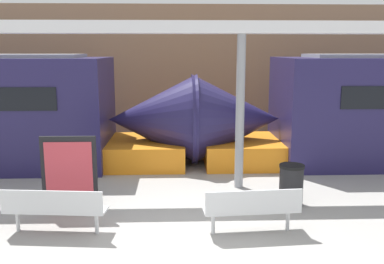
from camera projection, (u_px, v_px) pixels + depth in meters
ground_plane at (192, 242)px, 7.50m from camera, size 60.00×60.00×0.00m
station_wall at (183, 71)px, 16.43m from camera, size 56.00×0.20×5.00m
bench_near at (252, 207)px, 7.74m from camera, size 1.79×0.57×0.87m
bench_far at (54, 207)px, 7.73m from camera, size 1.89×0.62×0.87m
trash_bin at (291, 185)px, 9.22m from camera, size 0.54×0.54×0.90m
poster_board at (69, 175)px, 8.70m from camera, size 1.12×0.07×1.62m
support_column_near at (240, 113)px, 10.18m from camera, size 0.21×0.21×3.68m
canopy_beam at (242, 27)px, 9.81m from camera, size 28.00×0.60×0.28m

